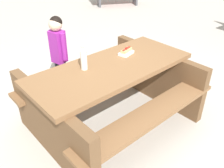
{
  "coord_description": "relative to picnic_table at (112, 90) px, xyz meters",
  "views": [
    {
      "loc": [
        -1.89,
        -1.27,
        1.91
      ],
      "look_at": [
        0.0,
        0.0,
        0.52
      ],
      "focal_mm": 38.77,
      "sensor_mm": 36.0,
      "label": 1
    }
  ],
  "objects": [
    {
      "name": "hotdog_tray",
      "position": [
        0.33,
        0.03,
        0.34
      ],
      "size": [
        0.18,
        0.12,
        0.08
      ],
      "color": "white",
      "rests_on": "picnic_table"
    },
    {
      "name": "ground_plane",
      "position": [
        0.0,
        0.0,
        -0.44
      ],
      "size": [
        30.0,
        30.0,
        0.0
      ],
      "primitive_type": "plane",
      "color": "#B7B2A8",
      "rests_on": "ground"
    },
    {
      "name": "child_in_coat",
      "position": [
        0.14,
        0.93,
        0.26
      ],
      "size": [
        0.17,
        0.27,
        1.1
      ],
      "color": "#262633",
      "rests_on": "ground"
    },
    {
      "name": "soda_bottle",
      "position": [
        -0.22,
        0.19,
        0.43
      ],
      "size": [
        0.07,
        0.07,
        0.26
      ],
      "color": "silver",
      "rests_on": "picnic_table"
    },
    {
      "name": "picnic_table",
      "position": [
        0.0,
        0.0,
        0.0
      ],
      "size": [
        2.09,
        1.81,
        0.75
      ],
      "color": "brown",
      "rests_on": "ground"
    }
  ]
}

